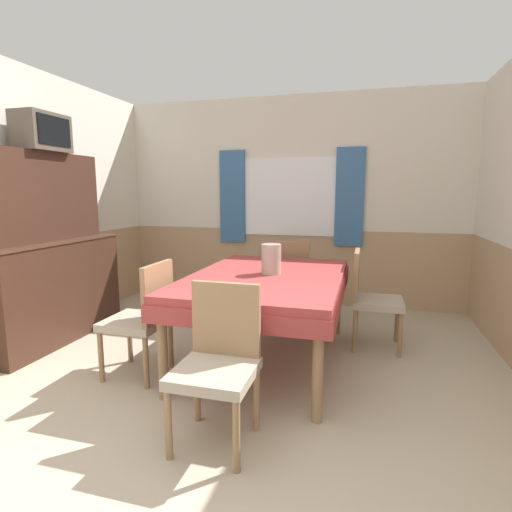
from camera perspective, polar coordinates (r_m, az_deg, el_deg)
The scene contains 10 objects.
wall_back at distance 5.14m, azimuth 4.67°, elevation 7.75°, with size 4.71×0.09×2.60m.
wall_left at distance 4.47m, azimuth -29.45°, elevation 6.38°, with size 0.05×4.10×2.60m.
dining_table at distance 3.34m, azimuth 1.58°, elevation -4.32°, with size 1.25×1.85×0.75m.
chair_head_window at distance 4.47m, azimuth 5.11°, elevation -3.03°, with size 0.44×0.44×0.90m.
chair_head_near at distance 2.35m, azimuth -5.37°, elevation -14.33°, with size 0.44×0.44×0.90m.
chair_right_far at distance 3.82m, azimuth 16.02°, elevation -5.45°, with size 0.44×0.44×0.90m.
chair_left_near at distance 3.21m, azimuth -15.78°, elevation -8.17°, with size 0.44×0.44×0.90m.
sideboard at distance 4.28m, azimuth -27.50°, elevation -0.94°, with size 0.46×1.50×1.79m.
tv at distance 4.28m, azimuth -28.28°, elevation 15.30°, with size 0.29×0.47×0.34m.
vase at distance 3.32m, azimuth 2.18°, elevation -0.42°, with size 0.16×0.16×0.25m.
Camera 1 is at (0.97, -1.32, 1.42)m, focal length 28.00 mm.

